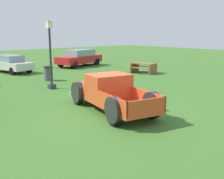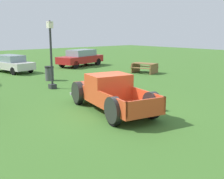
# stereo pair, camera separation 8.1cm
# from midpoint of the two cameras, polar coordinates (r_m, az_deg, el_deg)

# --- Properties ---
(ground_plane) EXTENTS (80.00, 80.00, 0.00)m
(ground_plane) POSITION_cam_midpoint_polar(r_m,az_deg,el_deg) (11.42, -0.33, -4.42)
(ground_plane) COLOR #3D6B28
(pickup_truck_foreground) EXTENTS (2.74, 5.13, 1.49)m
(pickup_truck_foreground) POSITION_cam_midpoint_polar(r_m,az_deg,el_deg) (11.54, -1.06, -0.61)
(pickup_truck_foreground) COLOR #D14723
(pickup_truck_foreground) RESTS_ON ground_plane
(sedan_distant_a) EXTENTS (4.91, 2.91, 1.54)m
(sedan_distant_a) POSITION_cam_midpoint_polar(r_m,az_deg,el_deg) (26.29, -6.78, 6.53)
(sedan_distant_a) COLOR #B21E1E
(sedan_distant_a) RESTS_ON ground_plane
(sedan_distant_b) EXTENTS (2.44, 4.33, 1.36)m
(sedan_distant_b) POSITION_cam_midpoint_polar(r_m,az_deg,el_deg) (23.58, -20.33, 5.06)
(sedan_distant_b) COLOR silver
(sedan_distant_b) RESTS_ON ground_plane
(lamp_post_near) EXTENTS (0.36, 0.36, 3.80)m
(lamp_post_near) POSITION_cam_midpoint_polar(r_m,az_deg,el_deg) (15.94, -12.69, 7.22)
(lamp_post_near) COLOR #2D2D33
(lamp_post_near) RESTS_ON ground_plane
(picnic_table) EXTENTS (1.93, 2.14, 0.78)m
(picnic_table) POSITION_cam_midpoint_polar(r_m,az_deg,el_deg) (21.93, 6.40, 4.68)
(picnic_table) COLOR olive
(picnic_table) RESTS_ON ground_plane
(trash_can) EXTENTS (0.59, 0.59, 0.95)m
(trash_can) POSITION_cam_midpoint_polar(r_m,az_deg,el_deg) (18.86, -13.02, 3.25)
(trash_can) COLOR #4C4C51
(trash_can) RESTS_ON ground_plane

